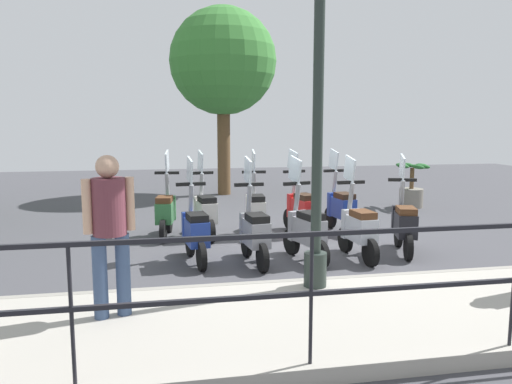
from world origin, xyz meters
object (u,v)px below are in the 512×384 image
scooter_near_1 (358,227)px  scooter_far_4 (166,211)px  lamp_post_near (318,104)px  scooter_far_3 (205,211)px  scooter_near_0 (404,223)px  scooter_far_1 (301,208)px  scooter_near_2 (306,229)px  scooter_near_4 (195,231)px  scooter_far_0 (341,207)px  pedestrian_distant (110,224)px  potted_palm (411,189)px  scooter_far_2 (256,209)px  tree_distant (223,62)px  scooter_near_3 (254,231)px

scooter_near_1 → scooter_far_4: 3.42m
lamp_post_near → scooter_far_3: (3.32, 0.99, -1.76)m
scooter_near_0 → scooter_far_1: bearing=53.2°
scooter_near_2 → scooter_far_3: (1.79, 1.32, 0.00)m
scooter_near_4 → scooter_far_0: (1.54, -2.78, 0.00)m
lamp_post_near → scooter_near_4: 2.78m
scooter_near_0 → scooter_near_1: same height
pedestrian_distant → scooter_far_4: size_ratio=1.03×
pedestrian_distant → scooter_far_4: 4.04m
pedestrian_distant → scooter_far_1: size_ratio=1.03×
potted_palm → scooter_far_2: bearing=118.2°
lamp_post_near → scooter_near_4: (1.74, 1.27, -1.76)m
lamp_post_near → scooter_near_1: 2.57m
lamp_post_near → potted_palm: bearing=-36.6°
lamp_post_near → scooter_near_0: bearing=-49.5°
lamp_post_near → scooter_near_2: (1.53, -0.33, -1.76)m
scooter_near_0 → scooter_far_2: same height
scooter_far_1 → scooter_near_2: bearing=152.4°
tree_distant → potted_palm: tree_distant is taller
scooter_far_4 → scooter_near_3: bearing=-139.4°
scooter_near_0 → scooter_far_1: 2.01m
scooter_near_2 → scooter_near_1: bearing=-106.7°
scooter_near_1 → scooter_far_4: (1.95, 2.81, 0.00)m
scooter_near_3 → scooter_near_4: bearing=69.8°
scooter_near_2 → scooter_far_3: 2.23m
scooter_near_0 → scooter_far_3: (1.66, 2.95, 0.00)m
pedestrian_distant → tree_distant: tree_distant is taller
lamp_post_near → potted_palm: size_ratio=4.41×
pedestrian_distant → scooter_near_2: pedestrian_distant is taller
potted_palm → scooter_near_0: scooter_near_0 is taller
scooter_near_1 → scooter_near_4: same height
scooter_near_2 → scooter_far_4: size_ratio=1.00×
pedestrian_distant → scooter_near_0: (2.17, -4.19, -0.60)m
scooter_far_3 → scooter_near_0: bearing=-127.4°
lamp_post_near → scooter_far_3: 3.89m
lamp_post_near → scooter_far_0: 4.01m
scooter_far_4 → scooter_far_0: bearing=-85.3°
pedestrian_distant → lamp_post_near: bearing=87.3°
pedestrian_distant → scooter_near_1: 3.96m
scooter_far_3 → scooter_far_2: bearing=-98.7°
scooter_far_3 → scooter_far_4: (0.13, 0.69, 0.00)m
tree_distant → scooter_near_1: (-7.05, -1.15, -3.17)m
potted_palm → scooter_far_2: (-2.27, 4.24, 0.04)m
scooter_far_1 → scooter_far_4: same height
scooter_far_0 → scooter_far_2: (0.04, 1.60, 0.00)m
scooter_far_2 → scooter_far_4: bearing=88.8°
scooter_far_4 → scooter_near_4: bearing=-158.7°
lamp_post_near → pedestrian_distant: bearing=102.8°
lamp_post_near → scooter_far_1: lamp_post_near is taller
scooter_near_0 → scooter_far_4: bearing=80.4°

